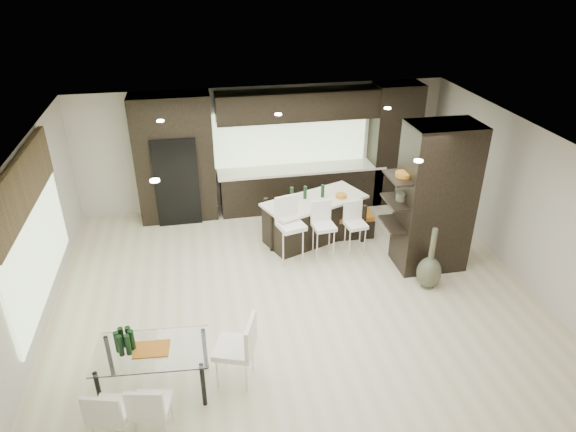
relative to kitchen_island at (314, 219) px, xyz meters
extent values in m
plane|color=beige|center=(-0.75, -1.73, -0.42)|extent=(8.00, 8.00, 0.00)
cube|color=beige|center=(-0.75, 1.77, 0.93)|extent=(8.00, 0.02, 2.70)
cube|color=beige|center=(-4.75, -1.73, 0.93)|extent=(0.02, 7.00, 2.70)
cube|color=beige|center=(3.25, -1.73, 0.93)|extent=(0.02, 7.00, 2.70)
cube|color=white|center=(-0.75, -1.73, 2.28)|extent=(8.00, 7.00, 0.02)
cube|color=#B2D199|center=(-4.71, -1.53, 0.93)|extent=(0.04, 3.20, 1.90)
cube|color=#B2D199|center=(-0.15, 1.73, 1.13)|extent=(3.40, 0.04, 1.20)
cube|color=brown|center=(-4.68, -1.53, 1.83)|extent=(0.08, 3.00, 0.80)
cube|color=white|center=(-0.75, -1.48, 2.26)|extent=(4.00, 3.00, 0.02)
cube|color=black|center=(-0.25, 1.44, 0.93)|extent=(6.80, 0.68, 2.70)
cube|color=black|center=(-2.65, 1.39, 0.53)|extent=(0.90, 0.68, 1.90)
cube|color=black|center=(1.85, -1.33, 0.93)|extent=(1.20, 0.80, 2.70)
cube|color=black|center=(0.00, 0.00, 0.00)|extent=(2.21, 1.56, 0.85)
cube|color=white|center=(-0.62, -0.76, 0.09)|extent=(0.55, 0.55, 1.02)
cube|color=white|center=(0.00, -0.73, 0.02)|extent=(0.43, 0.43, 0.89)
cube|color=white|center=(0.62, -0.72, 0.00)|extent=(0.42, 0.42, 0.84)
cube|color=black|center=(0.56, -0.02, -0.18)|extent=(1.29, 0.53, 0.49)
cube|color=white|center=(-3.00, -3.55, -0.08)|extent=(1.50, 0.92, 0.69)
cube|color=white|center=(-3.00, -4.26, -0.02)|extent=(0.52, 0.52, 0.81)
cube|color=white|center=(-3.45, -4.26, -0.01)|extent=(0.55, 0.55, 0.83)
cube|color=white|center=(-1.95, -3.55, 0.04)|extent=(0.65, 0.65, 0.93)
camera|label=1|loc=(-2.23, -8.79, 4.85)|focal=32.00mm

